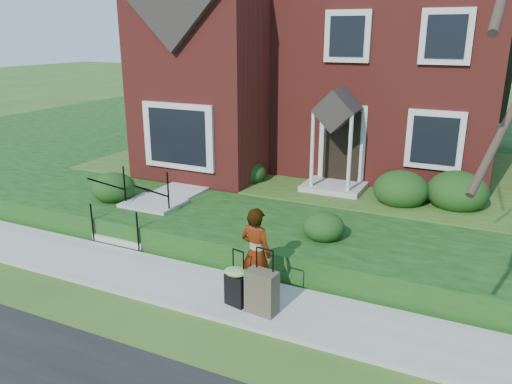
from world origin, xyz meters
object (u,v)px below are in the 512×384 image
Objects in this scene: suitcase_black at (236,284)px; suitcase_olive at (262,292)px; woman at (256,253)px; front_steps at (142,215)px.

suitcase_black is 0.89× the size of suitcase_olive.
woman reaches higher than suitcase_olive.
suitcase_olive reaches higher than suitcase_black.
front_steps is 4.71m from suitcase_olive.
suitcase_black is at bearing -29.89° from front_steps.
suitcase_olive is at bearing -27.14° from front_steps.
woman reaches higher than front_steps.
front_steps is 4.24m from woman.
suitcase_black is 0.51m from suitcase_olive.
suitcase_olive is at bearing 135.06° from woman.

